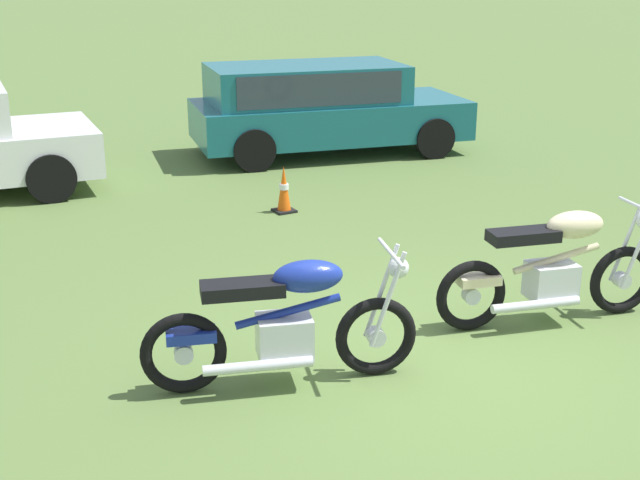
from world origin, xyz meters
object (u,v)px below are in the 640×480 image
(motorcycle_cream, at_px, (553,268))
(traffic_cone, at_px, (284,191))
(car_teal, at_px, (318,102))
(motorcycle_blue, at_px, (285,324))

(motorcycle_cream, height_order, traffic_cone, motorcycle_cream)
(motorcycle_cream, distance_m, car_teal, 6.92)
(motorcycle_blue, bearing_deg, car_teal, 76.87)
(car_teal, xyz_separation_m, traffic_cone, (-1.99, -2.64, -0.56))
(motorcycle_cream, relative_size, car_teal, 0.44)
(motorcycle_cream, bearing_deg, motorcycle_blue, -167.81)
(motorcycle_cream, bearing_deg, car_teal, 92.79)
(motorcycle_cream, distance_m, traffic_cone, 4.15)
(motorcycle_blue, height_order, traffic_cone, motorcycle_blue)
(motorcycle_blue, relative_size, traffic_cone, 3.37)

